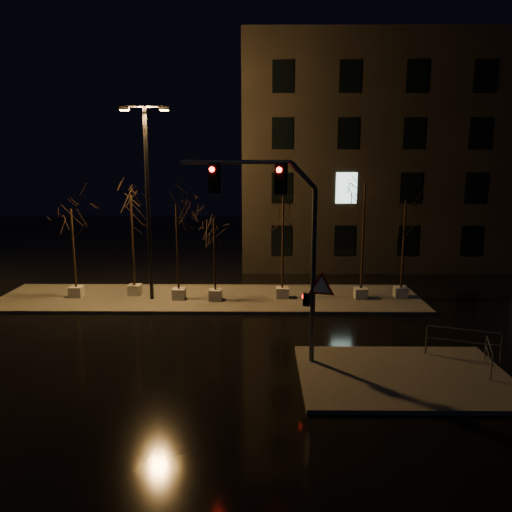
{
  "coord_description": "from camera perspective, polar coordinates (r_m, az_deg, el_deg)",
  "views": [
    {
      "loc": [
        2.66,
        -19.25,
        7.25
      ],
      "look_at": [
        2.45,
        3.65,
        2.8
      ],
      "focal_mm": 35.0,
      "sensor_mm": 36.0,
      "label": 1
    }
  ],
  "objects": [
    {
      "name": "ground",
      "position": [
        20.74,
        -6.98,
        -9.55
      ],
      "size": [
        90.0,
        90.0,
        0.0
      ],
      "primitive_type": "plane",
      "color": "black",
      "rests_on": "ground"
    },
    {
      "name": "sidewalk_corner",
      "position": [
        17.97,
        16.52,
        -13.02
      ],
      "size": [
        7.0,
        5.0,
        0.15
      ],
      "primitive_type": "cube",
      "color": "#42403B",
      "rests_on": "ground"
    },
    {
      "name": "median",
      "position": [
        26.39,
        -5.31,
        -4.83
      ],
      "size": [
        22.0,
        5.0,
        0.15
      ],
      "primitive_type": "cube",
      "color": "#42403B",
      "rests_on": "ground"
    },
    {
      "name": "guard_rail_b",
      "position": [
        19.14,
        25.07,
        -10.02
      ],
      "size": [
        0.62,
        1.79,
        0.89
      ],
      "rotation": [
        0.0,
        0.0,
        1.25
      ],
      "color": "#515458",
      "rests_on": "sidewalk_corner"
    },
    {
      "name": "tree_0",
      "position": [
        27.24,
        -20.28,
        2.91
      ],
      "size": [
        1.8,
        1.8,
        4.73
      ],
      "color": "#B6B4AA",
      "rests_on": "median"
    },
    {
      "name": "streetlight_main",
      "position": [
        25.55,
        -12.29,
        7.31
      ],
      "size": [
        2.41,
        0.32,
        9.65
      ],
      "rotation": [
        0.0,
        0.0,
        0.02
      ],
      "color": "black",
      "rests_on": "median"
    },
    {
      "name": "tree_2",
      "position": [
        25.42,
        -9.04,
        3.47
      ],
      "size": [
        1.8,
        1.8,
        5.05
      ],
      "color": "#B6B4AA",
      "rests_on": "median"
    },
    {
      "name": "building",
      "position": [
        38.94,
        17.77,
        10.85
      ],
      "size": [
        25.0,
        12.0,
        15.0
      ],
      "primitive_type": "cube",
      "color": "black",
      "rests_on": "ground"
    },
    {
      "name": "traffic_signal_mast",
      "position": [
        17.39,
        2.96,
        2.88
      ],
      "size": [
        5.55,
        1.85,
        7.08
      ],
      "rotation": [
        0.0,
        0.0,
        -0.3
      ],
      "color": "#515458",
      "rests_on": "sidewalk_corner"
    },
    {
      "name": "tree_6",
      "position": [
        26.49,
        16.63,
        3.77
      ],
      "size": [
        1.8,
        1.8,
        5.25
      ],
      "color": "#B6B4AA",
      "rests_on": "median"
    },
    {
      "name": "guard_rail_a",
      "position": [
        19.73,
        22.6,
        -8.74
      ],
      "size": [
        2.42,
        0.91,
        1.11
      ],
      "rotation": [
        0.0,
        0.0,
        -0.35
      ],
      "color": "#515458",
      "rests_on": "sidewalk_corner"
    },
    {
      "name": "tree_3",
      "position": [
        25.09,
        -4.77,
        2.22
      ],
      "size": [
        1.8,
        1.8,
        4.33
      ],
      "color": "#B6B4AA",
      "rests_on": "median"
    },
    {
      "name": "tree_5",
      "position": [
        25.71,
        12.27,
        5.24
      ],
      "size": [
        1.8,
        1.8,
        6.11
      ],
      "color": "#B6B4AA",
      "rests_on": "median"
    },
    {
      "name": "tree_4",
      "position": [
        25.34,
        3.11,
        4.2
      ],
      "size": [
        1.8,
        1.8,
        5.42
      ],
      "color": "#B6B4AA",
      "rests_on": "median"
    },
    {
      "name": "tree_1",
      "position": [
        26.66,
        -14.05,
        4.3
      ],
      "size": [
        1.8,
        1.8,
        5.46
      ],
      "color": "#B6B4AA",
      "rests_on": "median"
    }
  ]
}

